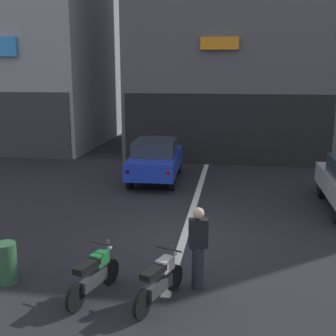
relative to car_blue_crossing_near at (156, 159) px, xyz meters
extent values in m
plane|color=#232328|center=(1.78, -5.81, -0.89)|extent=(120.00, 120.00, 0.00)
cube|color=silver|center=(1.78, 0.19, -0.88)|extent=(0.20, 18.00, 0.01)
cube|color=#3399F2|center=(-7.70, 3.42, 4.41)|extent=(1.03, 0.16, 0.90)
cube|color=#56565B|center=(2.66, 8.21, 5.71)|extent=(9.77, 9.67, 13.19)
cube|color=black|center=(2.66, 3.32, 0.71)|extent=(9.38, 0.10, 3.20)
cube|color=orange|center=(2.23, 3.25, 4.47)|extent=(1.66, 0.16, 0.54)
cylinder|color=black|center=(-0.82, 1.31, -0.57)|extent=(0.20, 0.65, 0.64)
cylinder|color=black|center=(0.73, 1.37, -0.57)|extent=(0.20, 0.65, 0.64)
cylinder|color=black|center=(-0.73, -1.29, -0.57)|extent=(0.20, 0.65, 0.64)
cylinder|color=black|center=(0.82, -1.23, -0.57)|extent=(0.20, 0.65, 0.64)
cube|color=#1E38BF|center=(0.00, 0.04, -0.14)|extent=(1.91, 4.16, 0.66)
cube|color=#2D3842|center=(0.00, -0.11, 0.47)|extent=(1.62, 2.02, 0.56)
cube|color=red|center=(-0.63, -2.01, -0.09)|extent=(0.14, 0.07, 0.12)
cube|color=red|center=(0.78, -1.95, -0.09)|extent=(0.14, 0.07, 0.12)
cylinder|color=black|center=(5.96, -1.37, -0.57)|extent=(0.19, 0.64, 0.64)
cylinder|color=black|center=(0.59, -8.42, -0.63)|extent=(0.22, 0.52, 0.52)
cylinder|color=black|center=(0.26, -9.52, -0.63)|extent=(0.22, 0.52, 0.52)
cube|color=#38383D|center=(0.41, -9.02, -0.52)|extent=(0.40, 0.76, 0.22)
cube|color=black|center=(0.36, -9.17, -0.17)|extent=(0.38, 0.64, 0.12)
cube|color=#1E7238|center=(0.48, -8.77, -0.19)|extent=(0.31, 0.41, 0.24)
cylinder|color=#4C4C51|center=(0.55, -8.56, -0.25)|extent=(0.14, 0.25, 0.70)
cylinder|color=black|center=(0.52, -8.64, 0.07)|extent=(0.54, 0.19, 0.04)
sphere|color=silver|center=(0.58, -8.44, -0.09)|extent=(0.12, 0.12, 0.12)
cylinder|color=black|center=(1.91, -8.49, -0.63)|extent=(0.26, 0.51, 0.52)
cylinder|color=black|center=(1.49, -9.56, -0.63)|extent=(0.26, 0.51, 0.52)
cube|color=#38383D|center=(1.68, -9.07, -0.52)|extent=(0.46, 0.76, 0.22)
cube|color=black|center=(1.63, -9.21, -0.17)|extent=(0.42, 0.64, 0.12)
cube|color=#B2B5BA|center=(1.78, -8.83, -0.19)|extent=(0.34, 0.42, 0.24)
cylinder|color=#4C4C51|center=(1.86, -8.63, -0.25)|extent=(0.15, 0.25, 0.70)
cylinder|color=black|center=(1.83, -8.70, 0.07)|extent=(0.52, 0.23, 0.04)
sphere|color=silver|center=(1.90, -8.51, -0.09)|extent=(0.12, 0.12, 0.12)
cylinder|color=#23232D|center=(2.35, -8.30, -0.46)|extent=(0.24, 0.24, 0.86)
cube|color=black|center=(2.35, -8.30, 0.26)|extent=(0.40, 0.30, 0.58)
sphere|color=beige|center=(2.35, -8.30, 0.67)|extent=(0.22, 0.22, 0.22)
cylinder|color=#2D5938|center=(-1.52, -8.69, -0.46)|extent=(0.44, 0.44, 0.85)
camera|label=1|loc=(2.97, -16.30, 3.39)|focal=46.65mm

